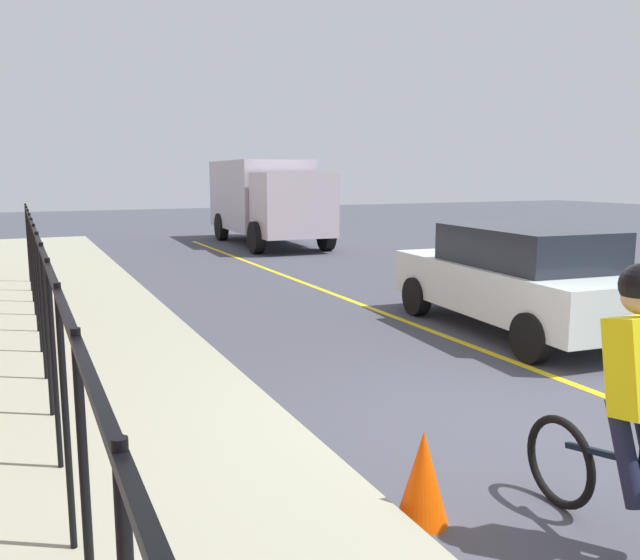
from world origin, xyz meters
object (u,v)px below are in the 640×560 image
Objects in this scene: cyclist_lead at (635,412)px; patrol_sedan at (518,277)px; traffic_cone_far at (423,477)px; box_truck_background at (267,198)px.

cyclist_lead reaches higher than patrol_sedan.
patrol_sedan is (4.85, -3.37, -0.09)m from cyclist_lead.
cyclist_lead is 2.80× the size of traffic_cone_far.
box_truck_background reaches higher than traffic_cone_far.
patrol_sedan is 0.66× the size of box_truck_background.
box_truck_background is 10.44× the size of traffic_cone_far.
patrol_sedan is at bearing -47.15° from traffic_cone_far.
cyclist_lead is 0.27× the size of box_truck_background.
cyclist_lead is at bearing -129.65° from traffic_cone_far.
traffic_cone_far is (-17.31, 5.26, -1.22)m from box_truck_background.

